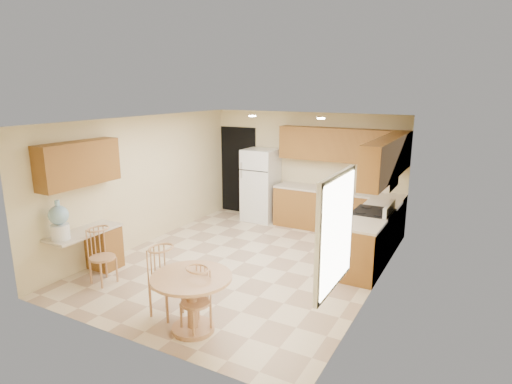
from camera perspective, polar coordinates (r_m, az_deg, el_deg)
The scene contains 30 objects.
floor at distance 7.69m, azimuth -1.56°, elevation -9.37°, with size 5.50×5.50×0.00m, color beige.
ceiling at distance 7.09m, azimuth -1.69°, elevation 9.55°, with size 4.50×5.50×0.02m, color white.
wall_back at distance 9.71m, azimuth 6.57°, elevation 3.16°, with size 4.50×0.02×2.50m, color beige.
wall_front at distance 5.20m, azimuth -17.13°, elevation -6.73°, with size 4.50×0.02×2.50m, color beige.
wall_left at distance 8.61m, azimuth -14.68°, elevation 1.45°, with size 0.02×5.50×2.50m, color beige.
wall_right at distance 6.49m, azimuth 15.83°, elevation -2.59°, with size 0.02×5.50×2.50m, color beige.
doorway at distance 10.50m, azimuth -2.38°, elevation 2.92°, with size 0.90×0.02×2.10m, color black.
base_cab_back at distance 9.33m, azimuth 10.72°, elevation -2.57°, with size 2.75×0.60×0.87m, color #935F25.
counter_back at distance 9.22m, azimuth 10.84°, elevation 0.15°, with size 2.75×0.63×0.04m, color beige.
base_cab_right_a at distance 8.52m, azimuth 16.36°, elevation -4.47°, with size 0.60×0.59×0.87m, color #935F25.
counter_right_a at distance 8.40m, azimuth 16.56°, elevation -1.52°, with size 0.63×0.59×0.04m, color beige.
base_cab_right_b at distance 7.18m, azimuth 13.79°, elevation -7.74°, with size 0.60×0.80×0.87m, color #935F25.
counter_right_b at distance 7.03m, azimuth 14.00°, elevation -4.28°, with size 0.63×0.80×0.04m, color beige.
upper_cab_back at distance 9.17m, azimuth 11.37°, elevation 6.16°, with size 2.75×0.33×0.70m, color #935F25.
upper_cab_right at distance 7.56m, azimuth 17.00°, elevation 4.25°, with size 0.33×2.42×0.70m, color #935F25.
upper_cab_left at distance 7.32m, azimuth -22.56°, elevation 3.51°, with size 0.33×1.40×0.70m, color #935F25.
sink at distance 9.22m, azimuth 10.70°, elevation 0.30°, with size 0.78×0.44×0.01m, color silver.
range_hood at distance 7.62m, azimuth 16.11°, elevation 1.10°, with size 0.50×0.76×0.14m, color silver.
desk_pedestal at distance 7.81m, azimuth -19.57°, elevation -6.99°, with size 0.48×0.42×0.72m, color #935F25.
desk_top at distance 7.45m, azimuth -21.97°, elevation -5.01°, with size 0.50×1.20×0.04m, color beige.
window at distance 4.71m, azimuth 10.62°, elevation -5.27°, with size 0.06×1.12×1.30m.
can_light_a at distance 8.38m, azimuth -0.50°, elevation 10.10°, with size 0.14×0.14×0.02m, color white.
can_light_b at distance 7.80m, azimuth 8.66°, elevation 9.67°, with size 0.14×0.14×0.02m, color white.
refrigerator at distance 9.88m, azimuth 0.62°, elevation 0.94°, with size 0.73×0.71×1.66m.
stove at distance 7.89m, azimuth 15.12°, elevation -5.59°, with size 0.65×0.76×1.09m.
dining_table at distance 5.56m, azimuth -8.53°, elevation -13.45°, with size 1.01×1.01×0.75m.
chair_table_a at distance 5.88m, azimuth -12.60°, elevation -11.08°, with size 0.42×0.54×0.95m.
chair_table_b at distance 5.46m, azimuth -8.63°, elevation -13.69°, with size 0.37×0.40×0.84m.
chair_desk at distance 7.10m, azimuth -20.38°, elevation -7.54°, with size 0.39×0.51×0.89m.
water_crock at distance 7.12m, azimuth -24.76°, elevation -3.62°, with size 0.30×0.30×0.61m.
Camera 1 is at (3.56, -6.11, 3.01)m, focal length 30.00 mm.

